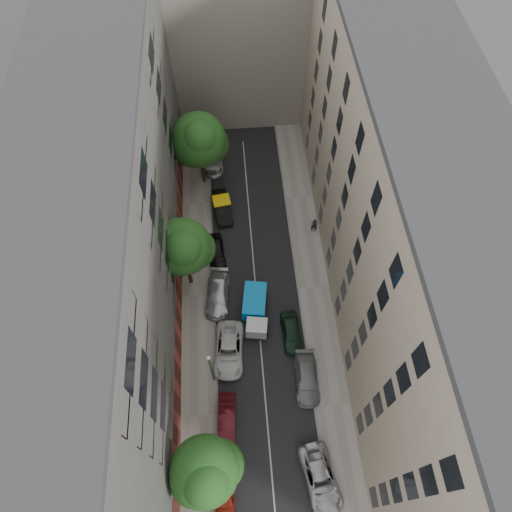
{
  "coord_description": "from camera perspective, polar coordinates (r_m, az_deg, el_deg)",
  "views": [
    {
      "loc": [
        -1.51,
        -19.52,
        38.73
      ],
      "look_at": [
        0.03,
        0.34,
        6.0
      ],
      "focal_mm": 32.0,
      "sensor_mm": 36.0,
      "label": 1
    }
  ],
  "objects": [
    {
      "name": "lamp_post",
      "position": [
        36.89,
        -5.7,
        -13.56
      ],
      "size": [
        0.36,
        0.36,
        5.75
      ],
      "color": "#1A5B2B",
      "rests_on": "sidewalk_left"
    },
    {
      "name": "car_left_1",
      "position": [
        38.97,
        -3.64,
        -19.48
      ],
      "size": [
        1.6,
        4.0,
        1.29
      ],
      "primitive_type": "imported",
      "rotation": [
        0.0,
        0.0,
        -0.06
      ],
      "color": "#4B0F15",
      "rests_on": "ground"
    },
    {
      "name": "building_right",
      "position": [
        36.92,
        17.32,
        3.9
      ],
      "size": [
        8.0,
        44.0,
        20.0
      ],
      "primitive_type": "cube",
      "color": "tan",
      "rests_on": "ground"
    },
    {
      "name": "tree_near",
      "position": [
        33.37,
        -6.26,
        -25.36
      ],
      "size": [
        4.99,
        4.68,
        8.25
      ],
      "color": "#382619",
      "rests_on": "sidewalk_left"
    },
    {
      "name": "car_left_6",
      "position": [
        52.49,
        -5.44,
        11.94
      ],
      "size": [
        2.37,
        5.07,
        1.4
      ],
      "primitive_type": "imported",
      "rotation": [
        0.0,
        0.0,
        -0.01
      ],
      "color": "#B7B8BC",
      "rests_on": "ground"
    },
    {
      "name": "car_right_0",
      "position": [
        38.49,
        8.05,
        -25.8
      ],
      "size": [
        3.21,
        5.46,
        1.43
      ],
      "primitive_type": "imported",
      "rotation": [
        0.0,
        0.0,
        0.17
      ],
      "color": "#B2B2B7",
      "rests_on": "ground"
    },
    {
      "name": "sidewalk_left",
      "position": [
        43.49,
        -7.27,
        -4.92
      ],
      "size": [
        3.0,
        44.0,
        0.15
      ],
      "primitive_type": "cube",
      "color": "gray",
      "rests_on": "ground"
    },
    {
      "name": "building_endcap",
      "position": [
        56.07,
        -2.47,
        26.61
      ],
      "size": [
        18.0,
        12.0,
        18.0
      ],
      "primitive_type": "cube",
      "color": "gray",
      "rests_on": "ground"
    },
    {
      "name": "car_right_2",
      "position": [
        41.08,
        4.45,
        -9.5
      ],
      "size": [
        1.79,
        4.14,
        1.39
      ],
      "primitive_type": "imported",
      "rotation": [
        0.0,
        0.0,
        0.04
      ],
      "color": "black",
      "rests_on": "ground"
    },
    {
      "name": "car_left_2",
      "position": [
        40.41,
        -3.4,
        -11.63
      ],
      "size": [
        2.94,
        5.53,
        1.48
      ],
      "primitive_type": "imported",
      "rotation": [
        0.0,
        0.0,
        -0.09
      ],
      "color": "silver",
      "rests_on": "ground"
    },
    {
      "name": "building_left",
      "position": [
        36.0,
        -17.74,
        1.69
      ],
      "size": [
        8.0,
        44.0,
        20.0
      ],
      "primitive_type": "cube",
      "color": "#4D4A47",
      "rests_on": "ground"
    },
    {
      "name": "car_left_3",
      "position": [
        42.61,
        -4.81,
        -4.79
      ],
      "size": [
        2.57,
        5.23,
        1.46
      ],
      "primitive_type": "imported",
      "rotation": [
        0.0,
        0.0,
        -0.1
      ],
      "color": "silver",
      "rests_on": "ground"
    },
    {
      "name": "car_right_1",
      "position": [
        39.85,
        6.37,
        -14.99
      ],
      "size": [
        2.12,
        4.81,
        1.37
      ],
      "primitive_type": "imported",
      "rotation": [
        0.0,
        0.0,
        -0.04
      ],
      "color": "slate",
      "rests_on": "ground"
    },
    {
      "name": "sidewalk_right",
      "position": [
        43.87,
        7.2,
        -3.93
      ],
      "size": [
        3.0,
        44.0,
        0.15
      ],
      "primitive_type": "cube",
      "color": "gray",
      "rests_on": "ground"
    },
    {
      "name": "car_left_5",
      "position": [
        47.96,
        -4.26,
        6.1
      ],
      "size": [
        2.19,
        4.72,
        1.5
      ],
      "primitive_type": "imported",
      "rotation": [
        0.0,
        0.0,
        0.14
      ],
      "color": "black",
      "rests_on": "ground"
    },
    {
      "name": "tarp_truck",
      "position": [
        41.23,
        -0.1,
        -6.72
      ],
      "size": [
        2.62,
        5.14,
        2.26
      ],
      "rotation": [
        0.0,
        0.0,
        -0.15
      ],
      "color": "black",
      "rests_on": "ground"
    },
    {
      "name": "tree_far",
      "position": [
        46.77,
        -7.04,
        14.0
      ],
      "size": [
        5.72,
        5.5,
        9.05
      ],
      "color": "#382619",
      "rests_on": "sidewalk_left"
    },
    {
      "name": "car_left_0",
      "position": [
        38.23,
        -3.86,
        -27.74
      ],
      "size": [
        1.77,
        3.82,
        1.27
      ],
      "primitive_type": "imported",
      "rotation": [
        0.0,
        0.0,
        -0.07
      ],
      "color": "maroon",
      "rests_on": "ground"
    },
    {
      "name": "car_left_4",
      "position": [
        44.99,
        -5.01,
        0.61
      ],
      "size": [
        1.95,
        4.17,
        1.38
      ],
      "primitive_type": "imported",
      "rotation": [
        0.0,
        0.0,
        0.08
      ],
      "color": "black",
      "rests_on": "ground"
    },
    {
      "name": "tree_mid",
      "position": [
        38.92,
        -9.03,
        0.89
      ],
      "size": [
        5.26,
        4.98,
        8.97
      ],
      "color": "#382619",
      "rests_on": "sidewalk_left"
    },
    {
      "name": "ground",
      "position": [
        43.4,
        -0.0,
        -4.51
      ],
      "size": [
        120.0,
        120.0,
        0.0
      ],
      "primitive_type": "plane",
      "color": "#4C4C49",
      "rests_on": "ground"
    },
    {
      "name": "road_surface",
      "position": [
        43.39,
        -0.0,
        -4.5
      ],
      "size": [
        8.0,
        44.0,
        0.02
      ],
      "primitive_type": "cube",
      "color": "black",
      "rests_on": "ground"
    },
    {
      "name": "pedestrian",
      "position": [
        46.48,
        7.28,
        3.88
      ],
      "size": [
        0.74,
        0.55,
        1.83
      ],
      "primitive_type": "imported",
      "rotation": [
        0.0,
        0.0,
        2.97
      ],
      "color": "black",
      "rests_on": "sidewalk_right"
    }
  ]
}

